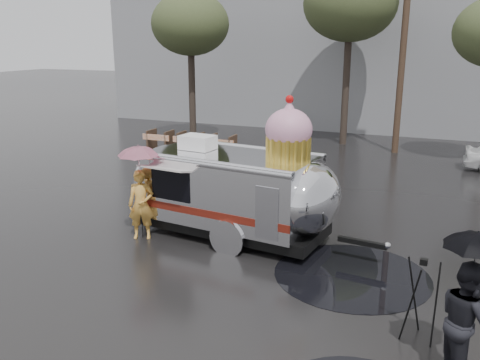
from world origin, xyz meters
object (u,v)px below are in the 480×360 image
at_px(person_right, 466,321).
at_px(tripod, 421,293).
at_px(airstream_trailer, 235,187).
at_px(person_left, 141,205).

relative_size(person_right, tripod, 1.27).
height_order(airstream_trailer, person_left, airstream_trailer).
xyz_separation_m(person_right, tripod, (-0.66, 0.81, -0.07)).
bearing_deg(airstream_trailer, person_right, -29.82).
bearing_deg(person_right, airstream_trailer, 31.23).
distance_m(person_right, tripod, 1.05).
relative_size(person_left, person_right, 0.95).
xyz_separation_m(airstream_trailer, person_left, (-2.12, -1.01, -0.42)).
xyz_separation_m(airstream_trailer, tripod, (4.58, -3.11, -0.45)).
height_order(person_left, person_right, person_right).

